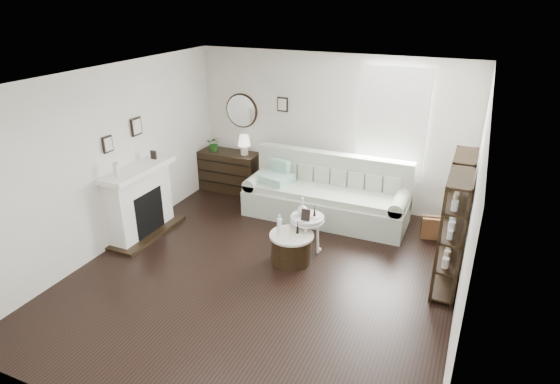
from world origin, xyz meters
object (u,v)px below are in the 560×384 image
at_px(sofa, 327,198).
at_px(dresser, 230,171).
at_px(drum_table, 292,248).
at_px(pedestal_table, 307,220).

height_order(sofa, dresser, sofa).
relative_size(drum_table, pedestal_table, 1.05).
bearing_deg(sofa, drum_table, -89.92).
relative_size(dresser, pedestal_table, 1.92).
distance_m(sofa, pedestal_table, 1.32).
xyz_separation_m(dresser, pedestal_table, (2.25, -1.68, 0.17)).
bearing_deg(drum_table, sofa, 90.08).
xyz_separation_m(dresser, drum_table, (2.13, -2.00, -0.16)).
bearing_deg(pedestal_table, dresser, 143.20).
height_order(sofa, pedestal_table, sofa).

